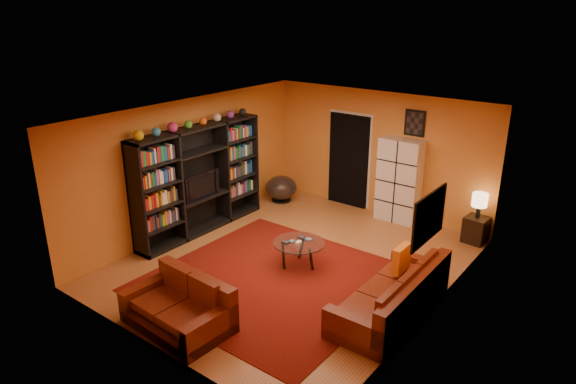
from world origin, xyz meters
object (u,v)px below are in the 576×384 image
Objects in this scene: table_lamp at (480,201)px; bowl_chair at (281,188)px; tv at (199,185)px; storage_cabinet at (399,181)px; side_table at (476,230)px; entertainment_unit at (200,180)px; coffee_table at (299,245)px; loveseat at (182,306)px; sofa at (396,297)px.

bowl_chair is at bearing -172.75° from table_lamp.
storage_cabinet is at bearing -44.54° from tv.
tv is at bearing -147.82° from table_lamp.
storage_cabinet reaches higher than side_table.
storage_cabinet is (2.87, 2.80, -0.18)m from entertainment_unit.
bowl_chair is (-2.16, 2.27, -0.09)m from coffee_table.
bowl_chair is at bearing 82.90° from entertainment_unit.
tv reaches higher than bowl_chair.
entertainment_unit is 0.11m from tv.
table_lamp is at bearing -57.82° from tv.
loveseat is at bearing -68.03° from bowl_chair.
side_table is at bearing 53.35° from coffee_table.
sofa is 1.46× the size of loveseat.
loveseat is at bearing -114.77° from side_table.
storage_cabinet is at bearing 12.82° from bowl_chair.
storage_cabinet reaches higher than coffee_table.
coffee_table is at bearing -89.76° from tv.
side_table is (1.65, -0.05, -0.62)m from storage_cabinet.
loveseat is at bearing -114.77° from table_lamp.
loveseat is (2.09, -2.35, -0.69)m from tv.
storage_cabinet is at bearing -5.18° from loveseat.
loveseat is 4.99m from bowl_chair.
entertainment_unit is 4.50m from sofa.
entertainment_unit is at bearing -97.10° from bowl_chair.
sofa is 4.53× the size of side_table.
sofa is at bearing -92.04° from side_table.
entertainment_unit reaches higher than table_lamp.
sofa reaches higher than coffee_table.
tv reaches higher than sofa.
coffee_table is at bearing -1.32° from entertainment_unit.
table_lamp reaches higher than loveseat.
table_lamp reaches higher than bowl_chair.
entertainment_unit is 5.36m from side_table.
bowl_chair is at bearing -5.65° from tv.
table_lamp is at bearing 7.25° from bowl_chair.
tv is 5.34m from side_table.
loveseat reaches higher than bowl_chair.
bowl_chair is (-1.87, 4.63, 0.03)m from loveseat.
table_lamp is at bearing 31.29° from entertainment_unit.
side_table is 1.05× the size of table_lamp.
table_lamp is (4.25, 0.54, 0.53)m from bowl_chair.
storage_cabinet is at bearing 178.27° from table_lamp.
sofa is 3.17m from table_lamp.
sofa is at bearing -45.26° from loveseat.
entertainment_unit is 3.32m from loveseat.
bowl_chair is 1.50× the size of table_lamp.
storage_cabinet is 3.64× the size of table_lamp.
sofa is at bearing -94.02° from tv.
tv is at bearing -95.65° from bowl_chair.
bowl_chair is 4.28m from side_table.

